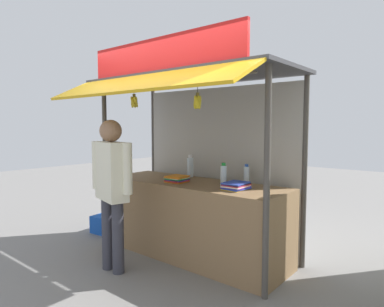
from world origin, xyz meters
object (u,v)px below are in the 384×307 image
(banana_bunch_inner_left, at_px, (134,102))
(banana_bunch_leftmost, at_px, (198,102))
(plastic_crate, at_px, (107,224))
(vendor_person, at_px, (112,181))
(magazine_stack_left, at_px, (236,186))
(magazine_stack_front_right, at_px, (177,179))
(water_bottle_mid_left, at_px, (223,175))
(water_bottle_front_left, at_px, (246,175))
(water_bottle_rear_center, at_px, (190,167))

(banana_bunch_inner_left, height_order, banana_bunch_leftmost, same)
(plastic_crate, bearing_deg, vendor_person, -34.09)
(magazine_stack_left, xyz_separation_m, plastic_crate, (-2.23, -0.04, -0.83))
(magazine_stack_left, height_order, vendor_person, vendor_person)
(magazine_stack_left, height_order, plastic_crate, magazine_stack_left)
(magazine_stack_front_right, bearing_deg, banana_bunch_leftmost, -30.90)
(water_bottle_mid_left, distance_m, magazine_stack_front_right, 0.59)
(water_bottle_front_left, distance_m, banana_bunch_inner_left, 1.58)
(water_bottle_front_left, bearing_deg, vendor_person, -128.39)
(plastic_crate, bearing_deg, water_bottle_front_left, 11.05)
(water_bottle_rear_center, bearing_deg, banana_bunch_inner_left, -102.80)
(magazine_stack_left, bearing_deg, plastic_crate, -179.07)
(banana_bunch_inner_left, bearing_deg, banana_bunch_leftmost, 0.05)
(banana_bunch_leftmost, bearing_deg, water_bottle_mid_left, 94.86)
(water_bottle_front_left, distance_m, water_bottle_mid_left, 0.30)
(banana_bunch_inner_left, distance_m, vendor_person, 0.97)
(magazine_stack_front_right, distance_m, vendor_person, 0.82)
(magazine_stack_front_right, height_order, vendor_person, vendor_person)
(water_bottle_rear_center, distance_m, magazine_stack_front_right, 0.48)
(water_bottle_rear_center, distance_m, water_bottle_mid_left, 0.77)
(water_bottle_rear_center, bearing_deg, plastic_crate, -161.46)
(banana_bunch_inner_left, relative_size, banana_bunch_leftmost, 0.86)
(magazine_stack_left, bearing_deg, banana_bunch_leftmost, -115.37)
(magazine_stack_front_right, height_order, plastic_crate, magazine_stack_front_right)
(vendor_person, bearing_deg, banana_bunch_inner_left, 117.67)
(water_bottle_mid_left, xyz_separation_m, vendor_person, (-0.81, -0.95, -0.03))
(banana_bunch_leftmost, bearing_deg, water_bottle_rear_center, 133.40)
(water_bottle_front_left, relative_size, plastic_crate, 0.64)
(water_bottle_rear_center, xyz_separation_m, vendor_person, (-0.09, -1.22, -0.05))
(magazine_stack_front_right, relative_size, vendor_person, 0.16)
(water_bottle_rear_center, height_order, water_bottle_front_left, water_bottle_rear_center)
(banana_bunch_inner_left, bearing_deg, water_bottle_rear_center, 77.20)
(banana_bunch_leftmost, height_order, vendor_person, banana_bunch_leftmost)
(water_bottle_mid_left, bearing_deg, magazine_stack_front_right, -162.47)
(water_bottle_mid_left, bearing_deg, magazine_stack_left, -26.16)
(banana_bunch_inner_left, bearing_deg, magazine_stack_left, 20.10)
(magazine_stack_left, bearing_deg, banana_bunch_inner_left, -159.90)
(magazine_stack_left, relative_size, vendor_person, 0.18)
(banana_bunch_leftmost, bearing_deg, water_bottle_front_left, 82.68)
(magazine_stack_left, xyz_separation_m, banana_bunch_inner_left, (-1.15, -0.42, 0.93))
(water_bottle_front_left, xyz_separation_m, banana_bunch_leftmost, (-0.10, -0.80, 0.81))
(water_bottle_mid_left, xyz_separation_m, magazine_stack_front_right, (-0.56, -0.18, -0.08))
(magazine_stack_left, bearing_deg, water_bottle_mid_left, 153.84)
(water_bottle_mid_left, bearing_deg, plastic_crate, -175.50)
(banana_bunch_inner_left, bearing_deg, plastic_crate, 160.56)
(magazine_stack_front_right, bearing_deg, plastic_crate, 179.18)
(vendor_person, bearing_deg, water_bottle_front_left, 66.99)
(banana_bunch_leftmost, distance_m, vendor_person, 1.27)
(water_bottle_front_left, xyz_separation_m, magazine_stack_front_right, (-0.71, -0.44, -0.07))
(banana_bunch_leftmost, bearing_deg, banana_bunch_inner_left, -179.95)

